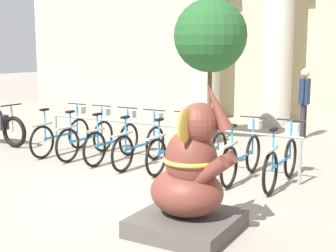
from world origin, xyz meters
name	(u,v)px	position (x,y,z in m)	size (l,w,h in m)	color
ground_plane	(114,197)	(0.00, 0.00, 0.00)	(60.00, 60.00, 0.00)	gray
building_facade	(288,18)	(0.00, 8.60, 3.00)	(20.00, 0.20, 6.00)	#C6B78E
column_left	(206,32)	(-2.17, 7.60, 2.62)	(1.09, 1.09, 5.16)	#BCB7A8
column_middle	(278,30)	(0.00, 7.60, 2.62)	(1.09, 1.09, 5.16)	#BCB7A8
bike_rack	(160,131)	(-0.39, 1.95, 0.63)	(5.16, 0.05, 0.77)	gray
bicycle_0	(63,134)	(-2.67, 1.87, 0.39)	(0.48, 1.73, 0.98)	black
bicycle_1	(88,137)	(-2.02, 1.87, 0.39)	(0.48, 1.73, 0.98)	black
bicycle_2	(114,140)	(-1.37, 1.86, 0.39)	(0.48, 1.73, 0.98)	black
bicycle_3	(141,144)	(-0.71, 1.81, 0.39)	(0.48, 1.73, 0.98)	black
bicycle_4	(173,147)	(-0.06, 1.85, 0.39)	(0.48, 1.73, 0.98)	black
bicycle_5	(207,151)	(0.59, 1.87, 0.39)	(0.48, 1.73, 0.98)	black
bicycle_6	(243,155)	(1.24, 1.84, 0.39)	(0.48, 1.73, 0.98)	black
bicycle_7	(282,160)	(1.89, 1.82, 0.39)	(0.48, 1.73, 0.98)	black
elephant_statue	(190,182)	(1.53, -0.61, 0.60)	(1.12, 1.12, 1.78)	#4C4742
person_pedestrian	(304,97)	(1.20, 5.97, 1.00)	(0.22, 0.47, 1.67)	#28282D
potted_tree	(210,39)	(-0.58, 4.48, 2.34)	(1.65, 1.65, 3.23)	brown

